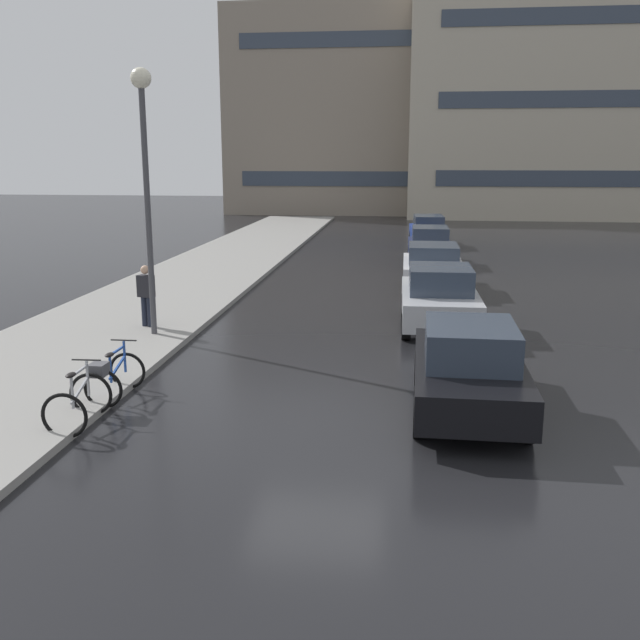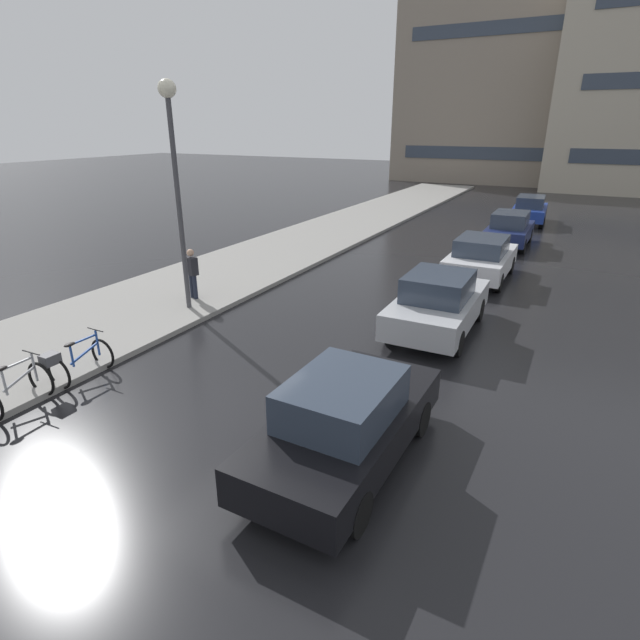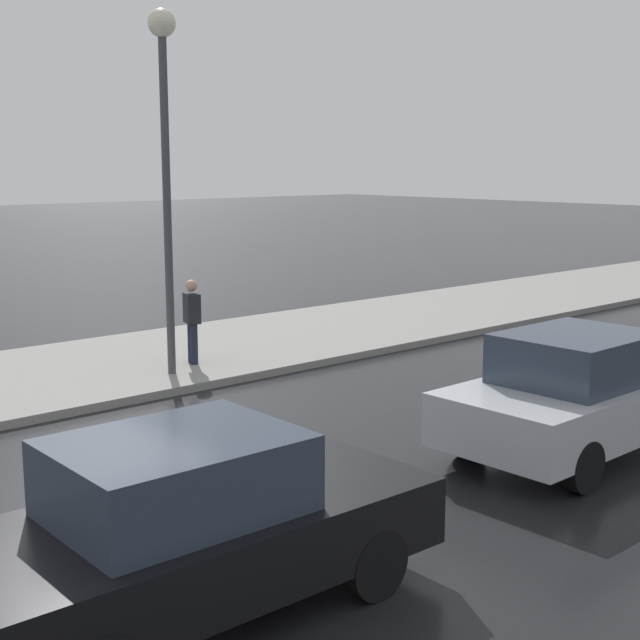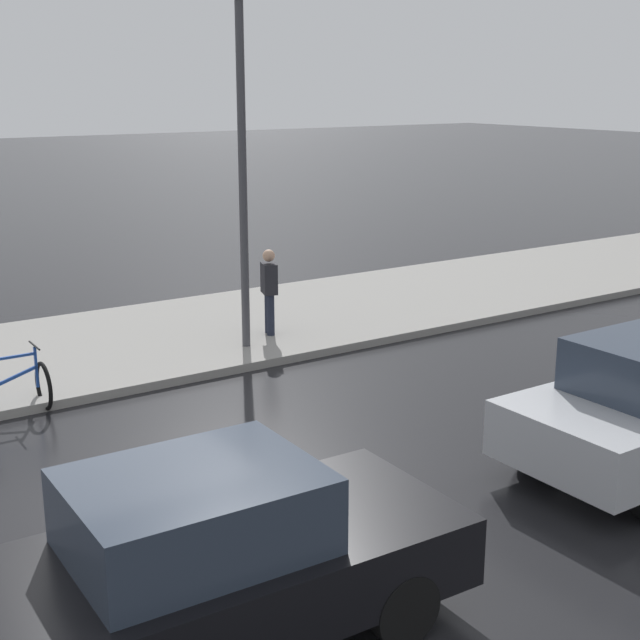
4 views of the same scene
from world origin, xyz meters
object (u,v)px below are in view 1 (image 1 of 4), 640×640
car_blue (428,230)px  streetlamp (145,153)px  bicycle_second (112,376)px  pedestrian (146,294)px  bicycle_nearest (78,402)px  car_black (469,368)px  car_silver (439,298)px  car_white (433,267)px  car_navy (430,245)px

car_blue → streetlamp: bearing=-109.9°
bicycle_second → pedestrian: pedestrian is taller
bicycle_nearest → car_blue: 26.47m
car_black → car_silver: (-0.22, 6.26, 0.02)m
car_white → car_blue: 12.40m
car_black → car_navy: 17.77m
bicycle_nearest → bicycle_second: 1.28m
car_silver → car_blue: 17.95m
bicycle_second → car_white: car_white is taller
car_navy → car_blue: bearing=88.9°
car_white → car_navy: (0.09, 5.97, 0.01)m
pedestrian → bicycle_second: bearing=-76.6°
car_blue → streetlamp: size_ratio=0.63×
car_silver → bicycle_nearest: bearing=-128.7°
car_white → pedestrian: pedestrian is taller
bicycle_second → streetlamp: size_ratio=0.23×
bicycle_nearest → car_white: bearing=64.9°
pedestrian → streetlamp: bearing=-59.6°
car_black → car_blue: 24.21m
bicycle_nearest → car_black: car_black is taller
bicycle_second → pedestrian: (-1.24, 5.21, 0.48)m
car_navy → car_black: bearing=-89.7°
car_navy → car_blue: size_ratio=0.98×
car_white → streetlamp: (-6.97, -7.50, 3.66)m
car_blue → streetlamp: 21.48m
car_black → streetlamp: bearing=149.0°
car_black → car_navy: (-0.11, 17.77, 0.01)m
car_silver → car_blue: car_silver is taller
bicycle_second → car_blue: bearing=75.3°
bicycle_nearest → pedestrian: bearing=100.4°
car_silver → bicycle_second: bearing=-133.6°
car_blue → streetlamp: streetlamp is taller
bicycle_nearest → pedestrian: pedestrian is taller
car_black → car_white: car_black is taller
car_white → pedestrian: size_ratio=2.37×
car_black → car_blue: (0.02, 24.21, -0.00)m
bicycle_second → car_silver: (6.14, 6.44, 0.33)m
bicycle_nearest → pedestrian: 6.63m
car_white → pedestrian: bearing=-137.5°
bicycle_nearest → car_navy: bearing=71.9°
car_black → car_white: (-0.20, 11.80, 0.00)m
car_silver → pedestrian: pedestrian is taller
bicycle_nearest → car_white: 14.66m
car_silver → car_white: size_ratio=1.06×
car_white → car_blue: car_white is taller
bicycle_second → car_black: car_black is taller
car_white → streetlamp: size_ratio=0.64×
car_black → streetlamp: (-7.17, 4.30, 3.66)m
pedestrian → car_black: bearing=-33.5°
car_silver → streetlamp: (-6.95, -1.96, 3.64)m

